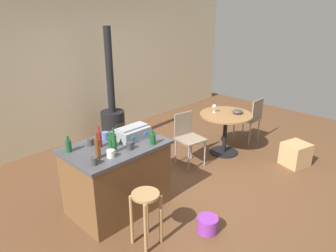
{
  "coord_description": "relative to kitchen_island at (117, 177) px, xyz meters",
  "views": [
    {
      "loc": [
        -3.21,
        -2.61,
        2.51
      ],
      "look_at": [
        -0.1,
        0.42,
        0.83
      ],
      "focal_mm": 34.05,
      "sensor_mm": 36.0,
      "label": 1
    }
  ],
  "objects": [
    {
      "name": "wood_stove",
      "position": [
        1.21,
        1.71,
        0.06
      ],
      "size": [
        0.44,
        0.45,
        2.16
      ],
      "color": "black",
      "rests_on": "ground_plane"
    },
    {
      "name": "dining_table",
      "position": [
        2.33,
        -0.04,
        0.11
      ],
      "size": [
        0.9,
        0.9,
        0.73
      ],
      "color": "black",
      "rests_on": "ground_plane"
    },
    {
      "name": "cup_3",
      "position": [
        -0.2,
        0.21,
        0.49
      ],
      "size": [
        0.12,
        0.08,
        0.08
      ],
      "color": "#383838",
      "rests_on": "kitchen_island"
    },
    {
      "name": "folding_chair_far",
      "position": [
        3.08,
        -0.1,
        0.06
      ],
      "size": [
        0.41,
        0.41,
        0.86
      ],
      "color": "#7F705B",
      "rests_on": "ground_plane"
    },
    {
      "name": "bottle_5",
      "position": [
        0.34,
        -0.31,
        0.52
      ],
      "size": [
        0.07,
        0.07,
        0.18
      ],
      "color": "#194C23",
      "rests_on": "kitchen_island"
    },
    {
      "name": "bottle_3",
      "position": [
        -0.16,
        0.08,
        0.55
      ],
      "size": [
        0.06,
        0.06,
        0.27
      ],
      "color": "maroon",
      "rests_on": "kitchen_island"
    },
    {
      "name": "wine_glass",
      "position": [
        2.25,
        0.17,
        0.39
      ],
      "size": [
        0.07,
        0.07,
        0.14
      ],
      "color": "silver",
      "rests_on": "dining_table"
    },
    {
      "name": "cup_2",
      "position": [
        0.05,
        -0.23,
        0.49
      ],
      "size": [
        0.11,
        0.07,
        0.09
      ],
      "color": "#383838",
      "rests_on": "kitchen_island"
    },
    {
      "name": "folding_chair_near",
      "position": [
        1.56,
        0.17,
        0.06
      ],
      "size": [
        0.46,
        0.46,
        0.86
      ],
      "color": "#7F705B",
      "rests_on": "ground_plane"
    },
    {
      "name": "cup_1",
      "position": [
        0.02,
        0.22,
        0.49
      ],
      "size": [
        0.13,
        0.09,
        0.1
      ],
      "color": "#4C7099",
      "rests_on": "kitchen_island"
    },
    {
      "name": "cup_0",
      "position": [
        -0.23,
        -0.24,
        0.49
      ],
      "size": [
        0.12,
        0.09,
        0.09
      ],
      "color": "white",
      "rests_on": "kitchen_island"
    },
    {
      "name": "cardboard_box",
      "position": [
        2.76,
        -1.15,
        -0.26
      ],
      "size": [
        0.47,
        0.46,
        0.38
      ],
      "primitive_type": "cube",
      "rotation": [
        0.0,
        0.0,
        -0.28
      ],
      "color": "tan",
      "rests_on": "ground_plane"
    },
    {
      "name": "bottle_0",
      "position": [
        -0.07,
        -0.02,
        0.52
      ],
      "size": [
        0.08,
        0.08,
        0.18
      ],
      "color": "#194C23",
      "rests_on": "kitchen_island"
    },
    {
      "name": "bottle_4",
      "position": [
        -0.48,
        0.23,
        0.52
      ],
      "size": [
        0.07,
        0.07,
        0.2
      ],
      "color": "#194C23",
      "rests_on": "kitchen_island"
    },
    {
      "name": "serving_bowl",
      "position": [
        2.48,
        -0.16,
        0.32
      ],
      "size": [
        0.18,
        0.18,
        0.07
      ],
      "primitive_type": "ellipsoid",
      "color": "#383838",
      "rests_on": "dining_table"
    },
    {
      "name": "toolbox",
      "position": [
        0.29,
        0.01,
        0.52
      ],
      "size": [
        0.41,
        0.28,
        0.16
      ],
      "color": "gray",
      "rests_on": "kitchen_island"
    },
    {
      "name": "bottle_2",
      "position": [
        -0.12,
        -0.15,
        0.56
      ],
      "size": [
        0.06,
        0.06,
        0.3
      ],
      "color": "#194C23",
      "rests_on": "kitchen_island"
    },
    {
      "name": "kitchen_island",
      "position": [
        0.0,
        0.0,
        0.0
      ],
      "size": [
        1.22,
        0.84,
        0.9
      ],
      "color": "brown",
      "rests_on": "ground_plane"
    },
    {
      "name": "bottle_1",
      "position": [
        -0.34,
        -0.15,
        0.57
      ],
      "size": [
        0.06,
        0.06,
        0.31
      ],
      "color": "#603314",
      "rests_on": "kitchen_island"
    },
    {
      "name": "back_wall",
      "position": [
        1.13,
        2.38,
        0.9
      ],
      "size": [
        8.0,
        0.1,
        2.7
      ],
      "primitive_type": "cube",
      "color": "beige",
      "rests_on": "ground_plane"
    },
    {
      "name": "plastic_bucket",
      "position": [
        0.43,
        -1.13,
        -0.36
      ],
      "size": [
        0.25,
        0.25,
        0.19
      ],
      "primitive_type": "cylinder",
      "color": "purple",
      "rests_on": "ground_plane"
    },
    {
      "name": "cup_4",
      "position": [
        -0.46,
        -0.25,
        0.49
      ],
      "size": [
        0.11,
        0.08,
        0.08
      ],
      "color": "#383838",
      "rests_on": "kitchen_island"
    },
    {
      "name": "wooden_stool",
      "position": [
        -0.2,
        -0.76,
        0.0
      ],
      "size": [
        0.3,
        0.3,
        0.64
      ],
      "color": "#A37A4C",
      "rests_on": "ground_plane"
    },
    {
      "name": "ground_plane",
      "position": [
        1.13,
        -0.33,
        -0.45
      ],
      "size": [
        8.8,
        8.8,
        0.0
      ],
      "primitive_type": "plane",
      "color": "brown"
    }
  ]
}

